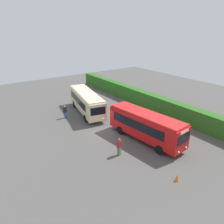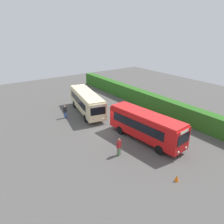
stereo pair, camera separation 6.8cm
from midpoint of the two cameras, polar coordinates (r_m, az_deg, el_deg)
The scene contains 9 objects.
ground_plane at distance 26.56m, azimuth -0.90°, elevation -5.10°, with size 64.00×64.00×0.00m, color #514F4C.
bus_cream at distance 31.69m, azimuth -6.80°, elevation 2.86°, with size 10.16×4.43×3.12m.
bus_red at distance 24.09m, azimuth 8.82°, elevation -3.43°, with size 9.62×3.26×3.23m.
person_left at distance 34.89m, azimuth -4.86°, elevation 3.37°, with size 0.33×0.44×1.89m.
person_center at distance 30.60m, azimuth -12.34°, elevation 0.14°, with size 0.34×0.45×1.83m.
person_right at distance 21.49m, azimuth 1.80°, elevation -9.08°, with size 0.39×0.53×1.89m.
person_far at distance 25.32m, azimuth 16.84°, elevation -5.00°, with size 0.52×0.47×1.89m.
hedge_row at distance 32.16m, azimuth 13.54°, elevation 1.48°, with size 44.00×1.42×2.34m, color #2B651E.
traffic_cone at distance 19.47m, azimuth 16.72°, elevation -16.34°, with size 0.36×0.36×0.60m, color orange.
Camera 1 is at (19.50, -13.40, 12.06)m, focal length 34.62 mm.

